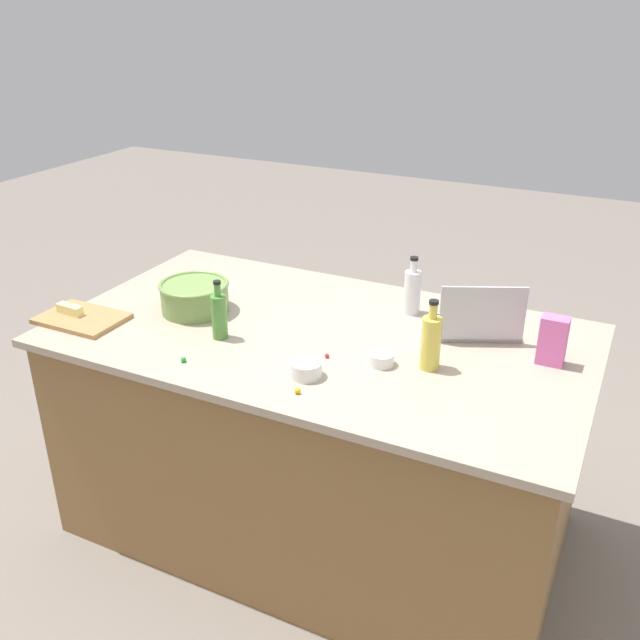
{
  "coord_description": "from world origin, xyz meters",
  "views": [
    {
      "loc": [
        -1.01,
        2.07,
        2.03
      ],
      "look_at": [
        0.0,
        0.0,
        0.95
      ],
      "focal_mm": 39.06,
      "sensor_mm": 36.0,
      "label": 1
    }
  ],
  "objects": [
    {
      "name": "bottle_olive",
      "position": [
        0.31,
        0.2,
        0.99
      ],
      "size": [
        0.06,
        0.06,
        0.22
      ],
      "color": "#4C8C38",
      "rests_on": "island_counter"
    },
    {
      "name": "candy_3",
      "position": [
        -0.13,
        0.42,
        0.91
      ],
      "size": [
        0.02,
        0.02,
        0.02
      ],
      "primitive_type": "sphere",
      "color": "yellow",
      "rests_on": "island_counter"
    },
    {
      "name": "mixing_bowl_large",
      "position": [
        0.53,
        0.04,
        0.96
      ],
      "size": [
        0.27,
        0.27,
        0.12
      ],
      "color": "#72934C",
      "rests_on": "island_counter"
    },
    {
      "name": "candy_4",
      "position": [
        -0.34,
        -0.24,
        0.91
      ],
      "size": [
        0.02,
        0.02,
        0.02
      ],
      "primitive_type": "sphere",
      "color": "red",
      "rests_on": "island_counter"
    },
    {
      "name": "ground_plane",
      "position": [
        0.0,
        0.0,
        0.0
      ],
      "size": [
        12.0,
        12.0,
        0.0
      ],
      "primitive_type": "plane",
      "color": "slate"
    },
    {
      "name": "candy_1",
      "position": [
        -0.11,
        0.17,
        0.91
      ],
      "size": [
        0.02,
        0.02,
        0.02
      ],
      "primitive_type": "sphere",
      "color": "red",
      "rests_on": "island_counter"
    },
    {
      "name": "island_counter",
      "position": [
        0.0,
        0.0,
        0.45
      ],
      "size": [
        1.95,
        1.09,
        0.9
      ],
      "color": "olive",
      "rests_on": "ground"
    },
    {
      "name": "candy_2",
      "position": [
        0.32,
        0.41,
        0.91
      ],
      "size": [
        0.02,
        0.02,
        0.02
      ],
      "primitive_type": "sphere",
      "color": "green",
      "rests_on": "island_counter"
    },
    {
      "name": "laptop",
      "position": [
        -0.52,
        -0.24,
        0.95
      ],
      "size": [
        0.37,
        0.34,
        0.22
      ],
      "color": "#B7B7BC",
      "rests_on": "island_counter"
    },
    {
      "name": "ramekin_small",
      "position": [
        -0.1,
        0.31,
        0.93
      ],
      "size": [
        0.1,
        0.1,
        0.05
      ],
      "primitive_type": "cylinder",
      "color": "white",
      "rests_on": "island_counter"
    },
    {
      "name": "bottle_oil",
      "position": [
        -0.45,
        0.08,
        1.0
      ],
      "size": [
        0.07,
        0.07,
        0.24
      ],
      "color": "#DBC64C",
      "rests_on": "island_counter"
    },
    {
      "name": "bottle_vinegar",
      "position": [
        -0.24,
        -0.31,
        0.99
      ],
      "size": [
        0.06,
        0.06,
        0.23
      ],
      "color": "white",
      "rests_on": "island_counter"
    },
    {
      "name": "candy_0",
      "position": [
        -0.23,
        -0.35,
        0.91
      ],
      "size": [
        0.02,
        0.02,
        0.02
      ],
      "primitive_type": "sphere",
      "color": "blue",
      "rests_on": "island_counter"
    },
    {
      "name": "candy_bag",
      "position": [
        -0.8,
        -0.13,
        0.99
      ],
      "size": [
        0.09,
        0.06,
        0.17
      ],
      "primitive_type": "cube",
      "color": "pink",
      "rests_on": "island_counter"
    },
    {
      "name": "cutting_board",
      "position": [
        0.86,
        0.31,
        0.91
      ],
      "size": [
        0.32,
        0.22,
        0.02
      ],
      "primitive_type": "cube",
      "color": "#AD7F4C",
      "rests_on": "island_counter"
    },
    {
      "name": "butter_stick_left",
      "position": [
        0.92,
        0.31,
        0.94
      ],
      "size": [
        0.11,
        0.04,
        0.04
      ],
      "primitive_type": "cube",
      "rotation": [
        0.0,
        0.0,
        -0.06
      ],
      "color": "#F4E58C",
      "rests_on": "cutting_board"
    },
    {
      "name": "ramekin_medium",
      "position": [
        -0.29,
        0.13,
        0.92
      ],
      "size": [
        0.09,
        0.09,
        0.04
      ],
      "primitive_type": "cylinder",
      "color": "white",
      "rests_on": "island_counter"
    }
  ]
}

